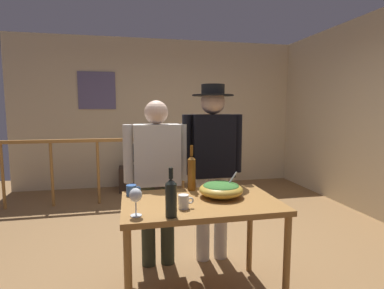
{
  "coord_description": "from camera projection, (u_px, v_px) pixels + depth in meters",
  "views": [
    {
      "loc": [
        -0.6,
        -2.84,
        1.48
      ],
      "look_at": [
        -0.09,
        -0.41,
        1.18
      ],
      "focal_mm": 28.15,
      "sensor_mm": 36.0,
      "label": 1
    }
  ],
  "objects": [
    {
      "name": "mug_white",
      "position": [
        184.0,
        202.0,
        2.06
      ],
      "size": [
        0.11,
        0.07,
        0.1
      ],
      "color": "white",
      "rests_on": "serving_table"
    },
    {
      "name": "serving_table",
      "position": [
        200.0,
        212.0,
        2.25
      ],
      "size": [
        1.16,
        0.73,
        0.8
      ],
      "color": "#9E6B33",
      "rests_on": "ground_plane"
    },
    {
      "name": "side_wall_right",
      "position": [
        362.0,
        115.0,
        4.31
      ],
      "size": [
        0.1,
        4.47,
        2.77
      ],
      "primitive_type": "cube",
      "color": "beige",
      "rests_on": "ground_plane"
    },
    {
      "name": "framed_picture",
      "position": [
        97.0,
        91.0,
        5.44
      ],
      "size": [
        0.65,
        0.03,
        0.67
      ],
      "primitive_type": "cube",
      "color": "slate"
    },
    {
      "name": "person_standing_right",
      "position": [
        212.0,
        157.0,
        2.87
      ],
      "size": [
        0.59,
        0.39,
        1.7
      ],
      "rotation": [
        0.0,
        0.0,
        3.15
      ],
      "color": "beige",
      "rests_on": "ground_plane"
    },
    {
      "name": "ground_plane",
      "position": [
        192.0,
        255.0,
        3.05
      ],
      "size": [
        7.74,
        7.74,
        0.0
      ],
      "primitive_type": "plane",
      "color": "olive"
    },
    {
      "name": "person_standing_left",
      "position": [
        157.0,
        170.0,
        2.78
      ],
      "size": [
        0.61,
        0.22,
        1.55
      ],
      "rotation": [
        0.0,
        0.0,
        3.14
      ],
      "color": "#2D3323",
      "rests_on": "ground_plane"
    },
    {
      "name": "tv_console",
      "position": [
        144.0,
        178.0,
        5.51
      ],
      "size": [
        0.9,
        0.4,
        0.43
      ],
      "primitive_type": "cube",
      "color": "#38281E",
      "rests_on": "ground_plane"
    },
    {
      "name": "salad_bowl",
      "position": [
        221.0,
        189.0,
        2.33
      ],
      "size": [
        0.34,
        0.34,
        0.2
      ],
      "color": "gold",
      "rests_on": "serving_table"
    },
    {
      "name": "mug_blue",
      "position": [
        132.0,
        190.0,
        2.37
      ],
      "size": [
        0.12,
        0.08,
        0.08
      ],
      "color": "#3866B2",
      "rests_on": "serving_table"
    },
    {
      "name": "flat_screen_tv",
      "position": [
        144.0,
        153.0,
        5.43
      ],
      "size": [
        0.56,
        0.12,
        0.42
      ],
      "color": "black",
      "rests_on": "tv_console"
    },
    {
      "name": "wine_glass",
      "position": [
        136.0,
        196.0,
        1.9
      ],
      "size": [
        0.08,
        0.08,
        0.18
      ],
      "color": "silver",
      "rests_on": "serving_table"
    },
    {
      "name": "wine_bottle_dark",
      "position": [
        171.0,
        197.0,
        1.89
      ],
      "size": [
        0.07,
        0.07,
        0.32
      ],
      "color": "black",
      "rests_on": "serving_table"
    },
    {
      "name": "wine_bottle_amber",
      "position": [
        192.0,
        172.0,
        2.51
      ],
      "size": [
        0.07,
        0.07,
        0.38
      ],
      "color": "brown",
      "rests_on": "serving_table"
    },
    {
      "name": "stair_railing",
      "position": [
        154.0,
        159.0,
        4.82
      ],
      "size": [
        3.44,
        0.1,
        1.07
      ],
      "color": "#9E6B33",
      "rests_on": "ground_plane"
    },
    {
      "name": "back_wall",
      "position": [
        160.0,
        113.0,
        5.78
      ],
      "size": [
        5.34,
        0.1,
        2.77
      ],
      "primitive_type": "cube",
      "color": "beige",
      "rests_on": "ground_plane"
    }
  ]
}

